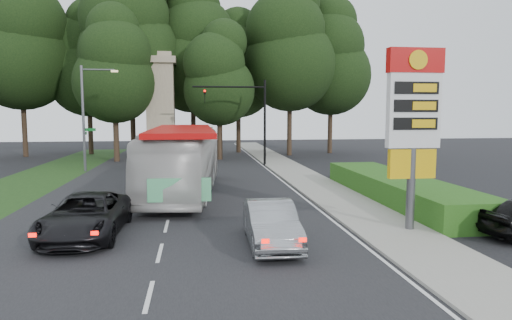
{
  "coord_description": "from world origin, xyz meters",
  "views": [
    {
      "loc": [
        1.18,
        -14.01,
        4.52
      ],
      "look_at": [
        4.1,
        7.86,
        2.2
      ],
      "focal_mm": 32.0,
      "sensor_mm": 36.0,
      "label": 1
    }
  ],
  "objects": [
    {
      "name": "gas_station_pylon",
      "position": [
        9.2,
        1.99,
        4.45
      ],
      "size": [
        2.1,
        0.45,
        6.85
      ],
      "color": "#59595E",
      "rests_on": "ground"
    },
    {
      "name": "grass_verge_left",
      "position": [
        -9.5,
        18.0,
        0.01
      ],
      "size": [
        5.0,
        50.0,
        0.02
      ],
      "primitive_type": "cube",
      "color": "#193814",
      "rests_on": "ground"
    },
    {
      "name": "suv_charcoal",
      "position": [
        -2.8,
        2.92,
        0.77
      ],
      "size": [
        2.69,
        5.62,
        1.55
      ],
      "primitive_type": "imported",
      "rotation": [
        0.0,
        0.0,
        -0.02
      ],
      "color": "black",
      "rests_on": "ground"
    },
    {
      "name": "tree_center_left",
      "position": [
        -5.0,
        33.0,
        12.02
      ],
      "size": [
        10.08,
        10.08,
        19.8
      ],
      "color": "#2D2116",
      "rests_on": "ground"
    },
    {
      "name": "hedge",
      "position": [
        11.5,
        8.0,
        0.6
      ],
      "size": [
        3.0,
        14.0,
        1.2
      ],
      "primitive_type": "cube",
      "color": "#265316",
      "rests_on": "ground"
    },
    {
      "name": "streetlight_signs",
      "position": [
        -6.99,
        22.01,
        4.44
      ],
      "size": [
        2.75,
        0.98,
        8.0
      ],
      "color": "#59595E",
      "rests_on": "ground"
    },
    {
      "name": "tree_monument_left",
      "position": [
        -6.0,
        29.0,
        8.68
      ],
      "size": [
        7.28,
        7.28,
        14.3
      ],
      "color": "#2D2116",
      "rests_on": "ground"
    },
    {
      "name": "tree_monument_right",
      "position": [
        3.5,
        29.5,
        8.01
      ],
      "size": [
        6.72,
        6.72,
        13.2
      ],
      "color": "#2D2116",
      "rests_on": "ground"
    },
    {
      "name": "transit_bus",
      "position": [
        0.5,
        11.28,
        1.83
      ],
      "size": [
        4.36,
        13.37,
        3.66
      ],
      "primitive_type": "imported",
      "rotation": [
        0.0,
        0.0,
        -0.1
      ],
      "color": "silver",
      "rests_on": "ground"
    },
    {
      "name": "sidewalk_right",
      "position": [
        8.5,
        12.0,
        0.06
      ],
      "size": [
        3.0,
        80.0,
        0.12
      ],
      "primitive_type": "cube",
      "color": "gray",
      "rests_on": "ground"
    },
    {
      "name": "tree_center_right",
      "position": [
        1.0,
        35.0,
        11.02
      ],
      "size": [
        9.24,
        9.24,
        18.15
      ],
      "color": "#2D2116",
      "rests_on": "ground"
    },
    {
      "name": "ground",
      "position": [
        0.0,
        0.0,
        0.0
      ],
      "size": [
        120.0,
        120.0,
        0.0
      ],
      "primitive_type": "plane",
      "color": "black",
      "rests_on": "ground"
    },
    {
      "name": "traffic_signal_mast",
      "position": [
        5.68,
        24.0,
        4.67
      ],
      "size": [
        6.1,
        0.35,
        7.2
      ],
      "color": "black",
      "rests_on": "ground"
    },
    {
      "name": "tree_east_mid",
      "position": [
        11.0,
        33.0,
        11.35
      ],
      "size": [
        9.52,
        9.52,
        18.7
      ],
      "color": "#2D2116",
      "rests_on": "ground"
    },
    {
      "name": "tree_west_near",
      "position": [
        -10.0,
        37.0,
        10.02
      ],
      "size": [
        8.4,
        8.4,
        16.5
      ],
      "color": "#2D2116",
      "rests_on": "ground"
    },
    {
      "name": "tree_east_near",
      "position": [
        6.0,
        37.0,
        9.68
      ],
      "size": [
        8.12,
        8.12,
        15.95
      ],
      "color": "#2D2116",
      "rests_on": "ground"
    },
    {
      "name": "road_surface",
      "position": [
        0.0,
        12.0,
        0.01
      ],
      "size": [
        14.0,
        80.0,
        0.02
      ],
      "primitive_type": "cube",
      "color": "black",
      "rests_on": "ground"
    },
    {
      "name": "monument",
      "position": [
        -2.0,
        30.0,
        5.1
      ],
      "size": [
        3.0,
        3.0,
        10.05
      ],
      "color": "gray",
      "rests_on": "ground"
    },
    {
      "name": "tree_far_east",
      "position": [
        16.0,
        35.0,
        10.35
      ],
      "size": [
        8.68,
        8.68,
        17.05
      ],
      "color": "#2D2116",
      "rests_on": "ground"
    },
    {
      "name": "tree_west_mid",
      "position": [
        -16.0,
        35.0,
        11.69
      ],
      "size": [
        9.8,
        9.8,
        19.25
      ],
      "color": "#2D2116",
      "rests_on": "ground"
    },
    {
      "name": "sedan_silver",
      "position": [
        3.69,
        0.94,
        0.74
      ],
      "size": [
        1.66,
        4.54,
        1.49
      ],
      "primitive_type": "imported",
      "rotation": [
        0.0,
        0.0,
        -0.02
      ],
      "color": "#919498",
      "rests_on": "ground"
    }
  ]
}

